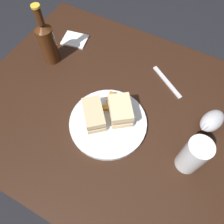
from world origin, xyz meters
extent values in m
plane|color=black|center=(0.00, 0.00, 0.00)|extent=(6.00, 6.00, 0.00)
cube|color=black|center=(0.00, 0.00, 0.39)|extent=(1.11, 0.88, 0.77)
cylinder|color=white|center=(-0.01, 0.07, 0.78)|extent=(0.28, 0.28, 0.02)
cube|color=beige|center=(-0.03, 0.03, 0.80)|extent=(0.13, 0.13, 0.02)
cube|color=#B27A4C|center=(-0.03, 0.03, 0.82)|extent=(0.12, 0.12, 0.02)
cube|color=beige|center=(-0.03, 0.03, 0.84)|extent=(0.13, 0.13, 0.02)
cube|color=#CCB284|center=(0.05, 0.08, 0.80)|extent=(0.13, 0.13, 0.02)
cube|color=brown|center=(0.05, 0.08, 0.82)|extent=(0.12, 0.13, 0.01)
cube|color=#CCB284|center=(0.05, 0.08, 0.84)|extent=(0.13, 0.13, 0.02)
cube|color=gold|center=(0.02, 0.03, 0.80)|extent=(0.05, 0.04, 0.02)
cube|color=#AD702D|center=(0.03, -0.02, 0.80)|extent=(0.03, 0.05, 0.02)
cube|color=#B77F33|center=(0.03, -0.01, 0.80)|extent=(0.03, 0.05, 0.02)
cube|color=#B77F33|center=(0.01, -0.02, 0.80)|extent=(0.04, 0.05, 0.02)
cylinder|color=white|center=(-0.31, 0.08, 0.85)|extent=(0.08, 0.08, 0.16)
cylinder|color=#C67014|center=(-0.31, 0.08, 0.80)|extent=(0.07, 0.07, 0.05)
cylinder|color=#B7B7BC|center=(-0.33, -0.09, 0.78)|extent=(0.04, 0.04, 0.02)
ellipsoid|color=#B7B7BC|center=(-0.33, -0.09, 0.82)|extent=(0.10, 0.12, 0.05)
ellipsoid|color=#381E0F|center=(-0.33, -0.09, 0.82)|extent=(0.08, 0.10, 0.02)
cone|color=#B7B7BC|center=(-0.31, -0.05, 0.83)|extent=(0.03, 0.04, 0.02)
cylinder|color=#47230F|center=(0.36, -0.09, 0.85)|extent=(0.07, 0.07, 0.16)
cone|color=#47230F|center=(0.36, -0.09, 0.95)|extent=(0.07, 0.07, 0.02)
cylinder|color=#47230F|center=(0.36, -0.09, 0.99)|extent=(0.03, 0.03, 0.07)
cylinder|color=gold|center=(0.36, -0.09, 1.03)|extent=(0.03, 0.03, 0.01)
cube|color=white|center=(0.34, -0.24, 0.78)|extent=(0.13, 0.11, 0.01)
cube|color=silver|center=(-0.13, -0.21, 0.78)|extent=(0.16, 0.11, 0.01)
camera|label=1|loc=(-0.19, 0.39, 1.51)|focal=35.61mm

